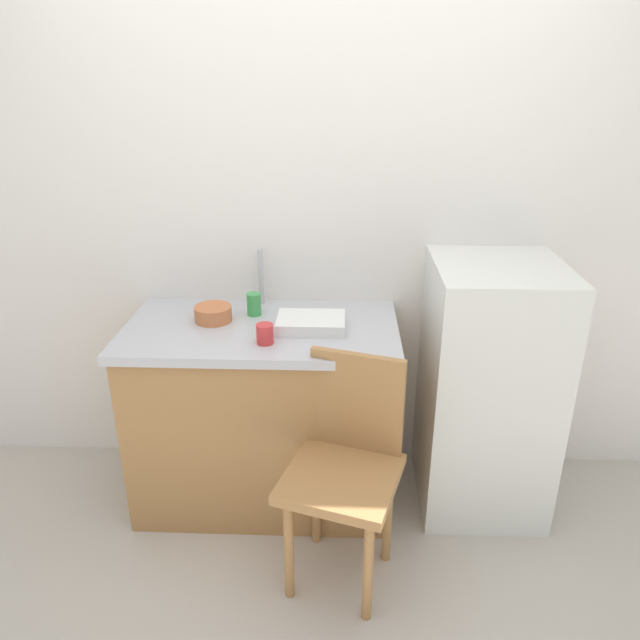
{
  "coord_description": "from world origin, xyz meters",
  "views": [
    {
      "loc": [
        0.11,
        -1.62,
        1.85
      ],
      "look_at": [
        0.02,
        0.6,
        0.9
      ],
      "focal_mm": 33.32,
      "sensor_mm": 36.0,
      "label": 1
    }
  ],
  "objects_px": {
    "refrigerator": "(487,388)",
    "cup_red": "(265,334)",
    "dish_tray": "(311,323)",
    "cup_green": "(254,304)",
    "terracotta_bowl": "(213,314)",
    "chair": "(346,462)"
  },
  "relations": [
    {
      "from": "chair",
      "to": "terracotta_bowl",
      "type": "distance_m",
      "value": 0.85
    },
    {
      "from": "dish_tray",
      "to": "cup_green",
      "type": "bearing_deg",
      "value": 151.54
    },
    {
      "from": "refrigerator",
      "to": "dish_tray",
      "type": "relative_size",
      "value": 4.02
    },
    {
      "from": "refrigerator",
      "to": "chair",
      "type": "distance_m",
      "value": 0.77
    },
    {
      "from": "terracotta_bowl",
      "to": "cup_green",
      "type": "relative_size",
      "value": 1.6
    },
    {
      "from": "chair",
      "to": "terracotta_bowl",
      "type": "xyz_separation_m",
      "value": [
        -0.57,
        0.49,
        0.39
      ]
    },
    {
      "from": "refrigerator",
      "to": "terracotta_bowl",
      "type": "bearing_deg",
      "value": 178.76
    },
    {
      "from": "cup_green",
      "to": "dish_tray",
      "type": "bearing_deg",
      "value": -28.46
    },
    {
      "from": "chair",
      "to": "cup_green",
      "type": "relative_size",
      "value": 9.04
    },
    {
      "from": "terracotta_bowl",
      "to": "cup_red",
      "type": "bearing_deg",
      "value": -40.81
    },
    {
      "from": "dish_tray",
      "to": "cup_green",
      "type": "relative_size",
      "value": 2.84
    },
    {
      "from": "terracotta_bowl",
      "to": "cup_green",
      "type": "bearing_deg",
      "value": 23.61
    },
    {
      "from": "chair",
      "to": "cup_red",
      "type": "distance_m",
      "value": 0.58
    },
    {
      "from": "refrigerator",
      "to": "dish_tray",
      "type": "xyz_separation_m",
      "value": [
        -0.76,
        -0.04,
        0.32
      ]
    },
    {
      "from": "refrigerator",
      "to": "cup_red",
      "type": "distance_m",
      "value": 1.01
    },
    {
      "from": "chair",
      "to": "cup_red",
      "type": "relative_size",
      "value": 11.26
    },
    {
      "from": "refrigerator",
      "to": "dish_tray",
      "type": "bearing_deg",
      "value": -176.95
    },
    {
      "from": "refrigerator",
      "to": "cup_red",
      "type": "bearing_deg",
      "value": -168.55
    },
    {
      "from": "terracotta_bowl",
      "to": "cup_red",
      "type": "xyz_separation_m",
      "value": [
        0.25,
        -0.22,
        0.01
      ]
    },
    {
      "from": "terracotta_bowl",
      "to": "cup_red",
      "type": "distance_m",
      "value": 0.33
    },
    {
      "from": "cup_red",
      "to": "cup_green",
      "type": "height_order",
      "value": "cup_green"
    },
    {
      "from": "chair",
      "to": "dish_tray",
      "type": "height_order",
      "value": "dish_tray"
    }
  ]
}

